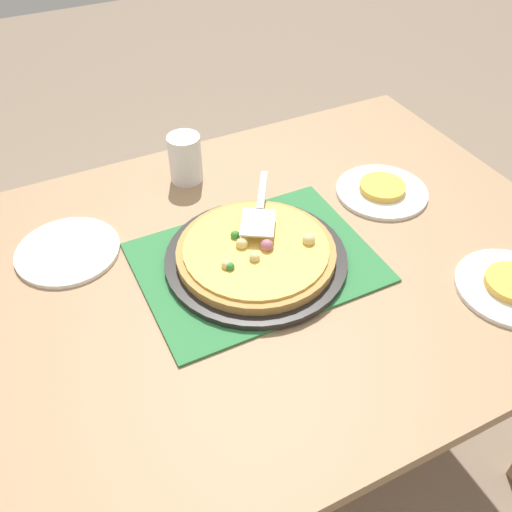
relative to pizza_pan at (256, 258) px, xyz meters
name	(u,v)px	position (x,y,z in m)	size (l,w,h in m)	color
ground_plane	(256,443)	(0.00, 0.00, -0.76)	(8.00, 8.00, 0.00)	#84705B
dining_table	(256,298)	(0.00, 0.00, -0.12)	(1.40, 1.00, 0.75)	#9E7A56
placemat	(256,262)	(0.00, 0.00, -0.01)	(0.48, 0.36, 0.01)	#2D753D
pizza_pan	(256,258)	(0.00, 0.00, 0.00)	(0.38, 0.38, 0.01)	black
pizza	(256,251)	(0.00, 0.00, 0.02)	(0.33, 0.33, 0.05)	#B78442
plate_near_left	(382,192)	(0.38, 0.09, -0.01)	(0.22, 0.22, 0.01)	white
plate_far_right	(511,288)	(0.42, -0.29, -0.01)	(0.22, 0.22, 0.01)	white
plate_side	(68,251)	(-0.35, 0.21, -0.01)	(0.22, 0.22, 0.01)	white
served_slice_left	(382,187)	(0.38, 0.09, 0.01)	(0.11, 0.11, 0.02)	gold
cup_near	(185,158)	(-0.02, 0.35, 0.05)	(0.08, 0.08, 0.12)	white
pizza_server	(260,208)	(0.05, 0.08, 0.06)	(0.16, 0.22, 0.01)	silver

